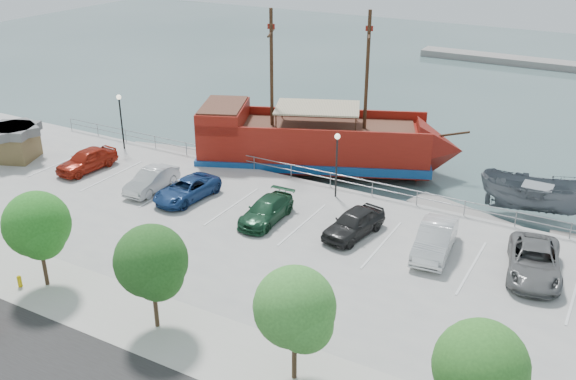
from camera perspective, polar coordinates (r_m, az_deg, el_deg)
The scene contains 22 objects.
ground at distance 36.87m, azimuth -0.16°, elevation -5.69°, with size 160.00×160.00×0.00m, color #324A4A.
sidewalk at distance 29.44m, azimuth -9.99°, elevation -12.38°, with size 100.00×4.00×0.05m, color #B4B0A6.
seawall_railing at distance 42.43m, azimuth 5.01°, elevation 0.72°, with size 50.00×0.06×1.00m.
pirate_ship at distance 47.39m, azimuth 4.03°, elevation 4.02°, with size 19.73×12.25×12.32m.
patrol_boat at distance 43.20m, azimuth 21.16°, elevation -0.72°, with size 2.63×7.00×2.71m, color slate.
dock_west at distance 51.71m, azimuth -10.18°, elevation 3.27°, with size 7.63×2.18×0.44m, color gray.
dock_mid at distance 42.01m, azimuth 15.41°, elevation -2.34°, with size 7.52×2.15×0.43m, color gray.
shed at distance 51.16m, azimuth -23.17°, elevation 3.97°, with size 4.03×4.03×2.55m.
fire_hydrant at distance 34.50m, azimuth -22.76°, elevation -7.46°, with size 0.23×0.23×0.66m.
lamp_post_left at distance 50.23m, azimuth -14.68°, elevation 6.72°, with size 0.36×0.36×4.28m.
lamp_post_mid at distance 40.42m, azimuth 4.36°, elevation 3.22°, with size 0.36×0.36×4.28m.
tree_c at distance 32.69m, azimuth -21.34°, elevation -3.10°, with size 3.30×3.20×5.00m.
tree_d at distance 28.07m, azimuth -11.93°, elevation -6.49°, with size 3.30×3.20×5.00m.
tree_e at distance 24.60m, azimuth 0.81°, elevation -10.72°, with size 3.30×3.20×5.00m.
tree_f at distance 22.82m, azimuth 17.03°, elevation -15.19°, with size 3.30×3.20×5.00m.
parked_car_a at distance 47.43m, azimuth -17.45°, elevation 2.58°, with size 1.84×4.58×1.56m, color maroon.
parked_car_b at distance 43.02m, azimuth -12.04°, elevation 0.87°, with size 1.52×4.35×1.43m, color beige.
parked_car_c at distance 41.34m, azimuth -8.99°, elevation 0.06°, with size 2.22×4.81×1.34m, color navy.
parked_car_d at distance 38.09m, azimuth -1.95°, elevation -1.83°, with size 1.87×4.59×1.33m, color #174028.
parked_car_e at distance 36.59m, azimuth 5.87°, elevation -2.93°, with size 1.81×4.49×1.53m, color black.
parked_car_f at distance 35.45m, azimuth 12.93°, elevation -4.31°, with size 1.73×4.97×1.64m, color silver.
parked_car_g at distance 34.96m, azimuth 21.05°, elevation -5.95°, with size 2.54×5.51×1.53m, color slate.
Camera 1 is at (15.69, -27.83, 17.40)m, focal length 40.00 mm.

